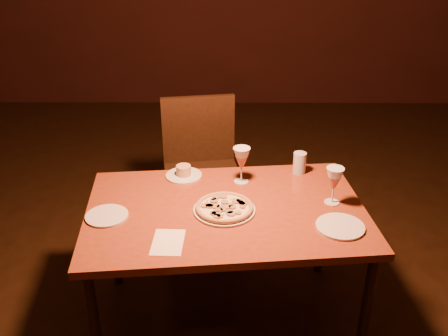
{
  "coord_description": "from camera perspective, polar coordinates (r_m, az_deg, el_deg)",
  "views": [
    {
      "loc": [
        0.21,
        -2.01,
        1.95
      ],
      "look_at": [
        0.2,
        0.06,
        0.9
      ],
      "focal_mm": 40.0,
      "sensor_mm": 36.0,
      "label": 1
    }
  ],
  "objects": [
    {
      "name": "side_plate_near",
      "position": [
        2.3,
        13.14,
        -6.53
      ],
      "size": [
        0.22,
        0.22,
        0.01
      ],
      "primitive_type": "cylinder",
      "color": "silver",
      "rests_on": "dining_table"
    },
    {
      "name": "menu_card",
      "position": [
        2.16,
        -6.43,
        -8.42
      ],
      "size": [
        0.14,
        0.2,
        0.0
      ],
      "primitive_type": "cube",
      "rotation": [
        0.0,
        0.0,
        -0.03
      ],
      "color": "silver",
      "rests_on": "dining_table"
    },
    {
      "name": "side_plate_left",
      "position": [
        2.37,
        -13.25,
        -5.34
      ],
      "size": [
        0.2,
        0.2,
        0.01
      ],
      "primitive_type": "cylinder",
      "color": "silver",
      "rests_on": "dining_table"
    },
    {
      "name": "chair_far",
      "position": [
        3.14,
        -2.59,
        0.17
      ],
      "size": [
        0.53,
        0.53,
        0.95
      ],
      "rotation": [
        0.0,
        0.0,
        0.16
      ],
      "color": "black",
      "rests_on": "floor"
    },
    {
      "name": "wine_glass_right",
      "position": [
        2.43,
        12.42,
        -1.98
      ],
      "size": [
        0.09,
        0.09,
        0.19
      ],
      "primitive_type": null,
      "color": "#AD5348",
      "rests_on": "dining_table"
    },
    {
      "name": "floor",
      "position": [
        2.81,
        -4.17,
        -17.07
      ],
      "size": [
        7.0,
        7.0,
        0.0
      ],
      "primitive_type": "plane",
      "color": "black",
      "rests_on": "ground"
    },
    {
      "name": "wine_glass_far",
      "position": [
        2.56,
        2.01,
        0.33
      ],
      "size": [
        0.09,
        0.09,
        0.19
      ],
      "primitive_type": null,
      "color": "#AD5348",
      "rests_on": "dining_table"
    },
    {
      "name": "pizza_plate",
      "position": [
        2.35,
        0.04,
        -4.57
      ],
      "size": [
        0.29,
        0.29,
        0.03
      ],
      "color": "silver",
      "rests_on": "dining_table"
    },
    {
      "name": "dining_table",
      "position": [
        2.41,
        0.2,
        -5.87
      ],
      "size": [
        1.4,
        0.97,
        0.71
      ],
      "rotation": [
        0.0,
        0.0,
        0.1
      ],
      "color": "maroon",
      "rests_on": "floor"
    },
    {
      "name": "water_tumbler",
      "position": [
        2.7,
        8.63,
        0.58
      ],
      "size": [
        0.07,
        0.07,
        0.12
      ],
      "primitive_type": "cylinder",
      "color": "#ADB5BC",
      "rests_on": "dining_table"
    },
    {
      "name": "ramekin_saucer",
      "position": [
        2.66,
        -4.63,
        -0.56
      ],
      "size": [
        0.19,
        0.19,
        0.06
      ],
      "color": "silver",
      "rests_on": "dining_table"
    }
  ]
}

